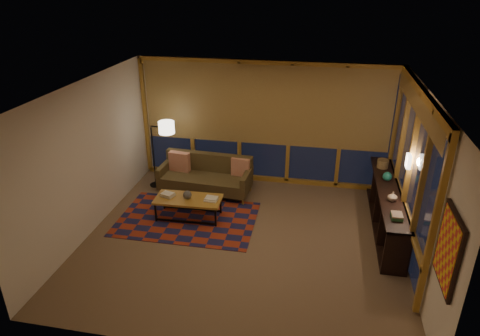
% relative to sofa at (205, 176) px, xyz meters
% --- Properties ---
extents(floor, '(5.50, 5.00, 0.01)m').
position_rel_sofa_xyz_m(floor, '(1.12, -1.61, -0.39)').
color(floor, '#8A7254').
rests_on(floor, ground).
extents(ceiling, '(5.50, 5.00, 0.01)m').
position_rel_sofa_xyz_m(ceiling, '(1.12, -1.61, 2.31)').
color(ceiling, white).
rests_on(ceiling, walls).
extents(walls, '(5.51, 5.01, 2.70)m').
position_rel_sofa_xyz_m(walls, '(1.12, -1.61, 0.96)').
color(walls, '#F1E3CD').
rests_on(walls, floor).
extents(window_wall_back, '(5.30, 0.16, 2.60)m').
position_rel_sofa_xyz_m(window_wall_back, '(1.12, 0.82, 0.96)').
color(window_wall_back, '#AE7221').
rests_on(window_wall_back, walls).
extents(window_wall_right, '(0.16, 3.70, 2.60)m').
position_rel_sofa_xyz_m(window_wall_right, '(3.80, -1.01, 0.96)').
color(window_wall_right, '#AE7221').
rests_on(window_wall_right, walls).
extents(wall_art, '(0.06, 0.74, 0.94)m').
position_rel_sofa_xyz_m(wall_art, '(3.83, -3.46, 1.06)').
color(wall_art, red).
rests_on(wall_art, walls).
extents(wall_sconce, '(0.12, 0.18, 0.22)m').
position_rel_sofa_xyz_m(wall_sconce, '(3.74, -1.16, 1.16)').
color(wall_sconce, white).
rests_on(wall_sconce, walls).
extents(sofa, '(1.95, 0.88, 0.78)m').
position_rel_sofa_xyz_m(sofa, '(0.00, 0.00, 0.00)').
color(sofa, brown).
rests_on(sofa, floor).
extents(pillow_left, '(0.46, 0.20, 0.45)m').
position_rel_sofa_xyz_m(pillow_left, '(-0.60, 0.16, 0.22)').
color(pillow_left, red).
rests_on(pillow_left, sofa).
extents(pillow_right, '(0.41, 0.18, 0.39)m').
position_rel_sofa_xyz_m(pillow_right, '(0.74, 0.16, 0.20)').
color(pillow_right, red).
rests_on(pillow_right, sofa).
extents(area_rug, '(2.61, 1.75, 0.01)m').
position_rel_sofa_xyz_m(area_rug, '(-0.05, -1.13, -0.39)').
color(area_rug, maroon).
rests_on(area_rug, floor).
extents(coffee_table, '(1.28, 0.62, 0.42)m').
position_rel_sofa_xyz_m(coffee_table, '(-0.03, -1.07, -0.18)').
color(coffee_table, '#AE7221').
rests_on(coffee_table, floor).
extents(book_stack_a, '(0.25, 0.22, 0.06)m').
position_rel_sofa_xyz_m(book_stack_a, '(-0.44, -1.06, 0.06)').
color(book_stack_a, beige).
rests_on(book_stack_a, coffee_table).
extents(book_stack_b, '(0.26, 0.22, 0.05)m').
position_rel_sofa_xyz_m(book_stack_b, '(0.41, -1.04, 0.05)').
color(book_stack_b, beige).
rests_on(book_stack_b, coffee_table).
extents(ceramic_pot, '(0.18, 0.18, 0.16)m').
position_rel_sofa_xyz_m(ceramic_pot, '(-0.05, -1.07, 0.11)').
color(ceramic_pot, '#242427').
rests_on(ceramic_pot, coffee_table).
extents(floor_lamp, '(0.52, 0.35, 1.52)m').
position_rel_sofa_xyz_m(floor_lamp, '(-1.17, 0.12, 0.37)').
color(floor_lamp, black).
rests_on(floor_lamp, floor).
extents(bookshelf, '(0.40, 3.04, 0.76)m').
position_rel_sofa_xyz_m(bookshelf, '(3.61, -0.61, -0.01)').
color(bookshelf, black).
rests_on(bookshelf, floor).
extents(basket, '(0.28, 0.28, 0.17)m').
position_rel_sofa_xyz_m(basket, '(3.59, 0.32, 0.45)').
color(basket, olive).
rests_on(basket, bookshelf).
extents(teal_bowl, '(0.19, 0.19, 0.17)m').
position_rel_sofa_xyz_m(teal_bowl, '(3.61, -0.28, 0.45)').
color(teal_bowl, '#1C7261').
rests_on(teal_bowl, bookshelf).
extents(vase, '(0.19, 0.19, 0.17)m').
position_rel_sofa_xyz_m(vase, '(3.61, -1.07, 0.45)').
color(vase, tan).
rests_on(vase, bookshelf).
extents(shelf_book_stack, '(0.26, 0.31, 0.08)m').
position_rel_sofa_xyz_m(shelf_book_stack, '(3.61, -1.64, 0.41)').
color(shelf_book_stack, beige).
rests_on(shelf_book_stack, bookshelf).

